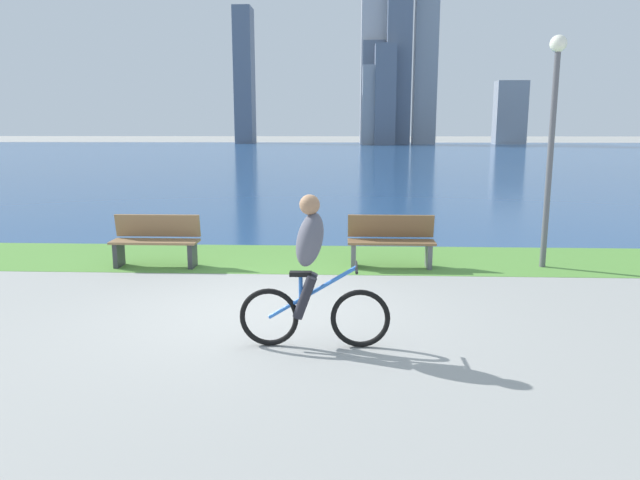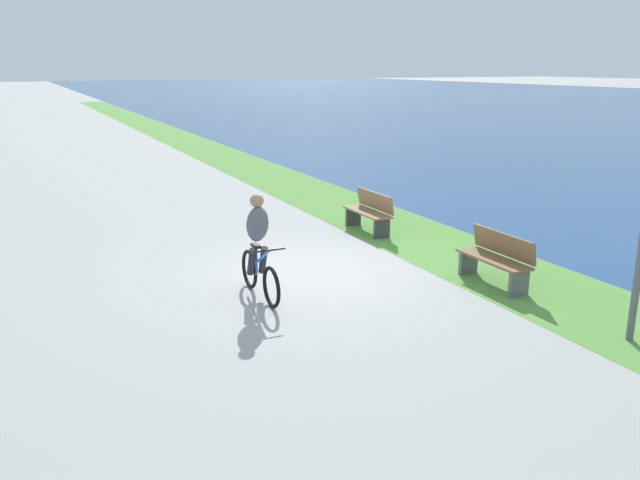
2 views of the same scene
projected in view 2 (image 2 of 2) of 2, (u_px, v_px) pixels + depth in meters
name	position (u px, v px, depth m)	size (l,w,h in m)	color
ground_plane	(309.00, 275.00, 11.60)	(300.00, 300.00, 0.00)	#9E9E99
grass_strip_bayside	(456.00, 252.00, 12.95)	(120.00, 2.41, 0.01)	#59933D
cyclist_lead	(258.00, 247.00, 10.29)	(1.67, 0.52, 1.70)	black
bench_near_path	(369.00, 212.00, 14.50)	(1.50, 0.47, 0.90)	olive
bench_far_along_path	(496.00, 259.00, 11.00)	(1.50, 0.47, 0.90)	brown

